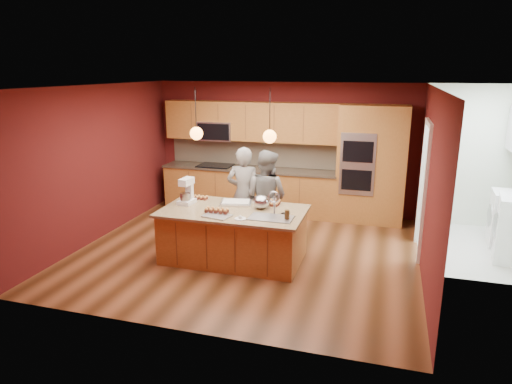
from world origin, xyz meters
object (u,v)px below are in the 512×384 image
(person_left, at_px, (244,194))
(stand_mixer, at_px, (187,193))
(island, at_px, (234,234))
(person_right, at_px, (266,197))
(mixing_bowl, at_px, (261,202))

(person_left, relative_size, stand_mixer, 3.94)
(island, height_order, person_right, person_right)
(person_left, bearing_deg, person_right, 174.81)
(person_right, relative_size, stand_mixer, 3.86)
(person_left, height_order, mixing_bowl, person_left)
(person_left, xyz_separation_m, stand_mixer, (-0.73, -0.77, 0.17))
(island, xyz_separation_m, person_right, (0.28, 0.89, 0.39))
(person_right, relative_size, mixing_bowl, 6.09)
(mixing_bowl, bearing_deg, person_right, 99.05)
(island, relative_size, person_right, 1.37)
(person_right, bearing_deg, island, 90.63)
(person_left, relative_size, person_right, 1.02)
(stand_mixer, xyz_separation_m, mixing_bowl, (1.24, 0.07, -0.08))
(island, relative_size, person_left, 1.34)
(island, xyz_separation_m, person_left, (-0.12, 0.89, 0.41))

